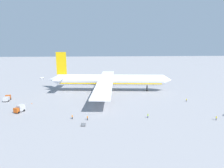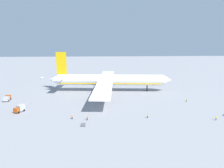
{
  "view_description": "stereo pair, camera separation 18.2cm",
  "coord_description": "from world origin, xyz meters",
  "px_view_note": "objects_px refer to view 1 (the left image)",
  "views": [
    {
      "loc": [
        -6.98,
        -117.77,
        29.28
      ],
      "look_at": [
        0.55,
        -3.94,
        5.21
      ],
      "focal_mm": 31.93,
      "sensor_mm": 36.0,
      "label": 1
    },
    {
      "loc": [
        -6.8,
        -117.78,
        29.28
      ],
      "look_at": [
        0.55,
        -3.94,
        5.21
      ],
      "focal_mm": 31.93,
      "sensor_mm": 36.0,
      "label": 2
    }
  ],
  "objects_px": {
    "airliner": "(108,80)",
    "baggage_cart_0": "(83,125)",
    "service_truck_0": "(20,108)",
    "traffic_cone_1": "(73,80)",
    "service_truck_2": "(7,98)",
    "baggage_cart_2": "(160,78)",
    "baggage_cart_1": "(42,78)",
    "ground_worker_3": "(87,118)",
    "ground_worker_2": "(72,117)",
    "ground_worker_0": "(186,100)",
    "ground_worker_1": "(216,118)",
    "traffic_cone_0": "(32,103)",
    "ground_worker_4": "(148,116)"
  },
  "relations": [
    {
      "from": "ground_worker_0",
      "to": "ground_worker_3",
      "type": "height_order",
      "value": "ground_worker_3"
    },
    {
      "from": "baggage_cart_0",
      "to": "baggage_cart_1",
      "type": "bearing_deg",
      "value": 113.04
    },
    {
      "from": "baggage_cart_1",
      "to": "ground_worker_3",
      "type": "distance_m",
      "value": 99.38
    },
    {
      "from": "traffic_cone_0",
      "to": "traffic_cone_1",
      "type": "relative_size",
      "value": 1.0
    },
    {
      "from": "ground_worker_0",
      "to": "baggage_cart_0",
      "type": "bearing_deg",
      "value": -152.6
    },
    {
      "from": "traffic_cone_0",
      "to": "airliner",
      "type": "bearing_deg",
      "value": 31.47
    },
    {
      "from": "traffic_cone_1",
      "to": "baggage_cart_0",
      "type": "bearing_deg",
      "value": -80.66
    },
    {
      "from": "ground_worker_1",
      "to": "ground_worker_2",
      "type": "xyz_separation_m",
      "value": [
        -55.09,
        4.82,
        0.03
      ]
    },
    {
      "from": "baggage_cart_0",
      "to": "baggage_cart_2",
      "type": "distance_m",
      "value": 105.8
    },
    {
      "from": "ground_worker_0",
      "to": "ground_worker_3",
      "type": "distance_m",
      "value": 52.51
    },
    {
      "from": "airliner",
      "to": "service_truck_2",
      "type": "bearing_deg",
      "value": -161.87
    },
    {
      "from": "service_truck_0",
      "to": "traffic_cone_1",
      "type": "distance_m",
      "value": 71.39
    },
    {
      "from": "service_truck_0",
      "to": "baggage_cart_2",
      "type": "bearing_deg",
      "value": 41.58
    },
    {
      "from": "baggage_cart_0",
      "to": "traffic_cone_0",
      "type": "relative_size",
      "value": 5.68
    },
    {
      "from": "ground_worker_0",
      "to": "ground_worker_4",
      "type": "distance_m",
      "value": 31.8
    },
    {
      "from": "baggage_cart_2",
      "to": "ground_worker_2",
      "type": "xyz_separation_m",
      "value": [
        -60.3,
        -83.8,
        0.18
      ]
    },
    {
      "from": "airliner",
      "to": "ground_worker_3",
      "type": "distance_m",
      "value": 47.38
    },
    {
      "from": "baggage_cart_1",
      "to": "ground_worker_2",
      "type": "relative_size",
      "value": 2.01
    },
    {
      "from": "ground_worker_4",
      "to": "traffic_cone_0",
      "type": "height_order",
      "value": "ground_worker_4"
    },
    {
      "from": "ground_worker_4",
      "to": "service_truck_2",
      "type": "bearing_deg",
      "value": 156.99
    },
    {
      "from": "ground_worker_2",
      "to": "traffic_cone_1",
      "type": "relative_size",
      "value": 3.23
    },
    {
      "from": "baggage_cart_1",
      "to": "traffic_cone_1",
      "type": "relative_size",
      "value": 6.48
    },
    {
      "from": "baggage_cart_1",
      "to": "traffic_cone_0",
      "type": "height_order",
      "value": "baggage_cart_1"
    },
    {
      "from": "service_truck_0",
      "to": "baggage_cart_0",
      "type": "relative_size",
      "value": 1.61
    },
    {
      "from": "service_truck_2",
      "to": "baggage_cart_0",
      "type": "bearing_deg",
      "value": -39.08
    },
    {
      "from": "ground_worker_1",
      "to": "traffic_cone_0",
      "type": "distance_m",
      "value": 81.3
    },
    {
      "from": "service_truck_0",
      "to": "ground_worker_3",
      "type": "xyz_separation_m",
      "value": [
        29.3,
        -11.2,
        -0.67
      ]
    },
    {
      "from": "service_truck_0",
      "to": "baggage_cart_2",
      "type": "height_order",
      "value": "service_truck_0"
    },
    {
      "from": "service_truck_2",
      "to": "ground_worker_2",
      "type": "bearing_deg",
      "value": -36.74
    },
    {
      "from": "ground_worker_0",
      "to": "ground_worker_4",
      "type": "height_order",
      "value": "ground_worker_4"
    },
    {
      "from": "airliner",
      "to": "baggage_cart_1",
      "type": "relative_size",
      "value": 22.93
    },
    {
      "from": "baggage_cart_0",
      "to": "traffic_cone_1",
      "type": "distance_m",
      "value": 86.95
    },
    {
      "from": "service_truck_2",
      "to": "baggage_cart_2",
      "type": "xyz_separation_m",
      "value": [
        96.57,
        56.73,
        -0.61
      ]
    },
    {
      "from": "service_truck_0",
      "to": "ground_worker_3",
      "type": "bearing_deg",
      "value": -20.92
    },
    {
      "from": "service_truck_0",
      "to": "baggage_cart_0",
      "type": "height_order",
      "value": "service_truck_0"
    },
    {
      "from": "ground_worker_2",
      "to": "ground_worker_3",
      "type": "height_order",
      "value": "ground_worker_3"
    },
    {
      "from": "baggage_cart_2",
      "to": "ground_worker_2",
      "type": "bearing_deg",
      "value": -125.74
    },
    {
      "from": "baggage_cart_0",
      "to": "ground_worker_2",
      "type": "height_order",
      "value": "ground_worker_2"
    },
    {
      "from": "airliner",
      "to": "ground_worker_3",
      "type": "relative_size",
      "value": 45.66
    },
    {
      "from": "ground_worker_2",
      "to": "traffic_cone_0",
      "type": "xyz_separation_m",
      "value": [
        -22.06,
        20.82,
        -0.63
      ]
    },
    {
      "from": "baggage_cart_2",
      "to": "ground_worker_0",
      "type": "relative_size",
      "value": 2.0
    },
    {
      "from": "baggage_cart_0",
      "to": "traffic_cone_0",
      "type": "height_order",
      "value": "traffic_cone_0"
    },
    {
      "from": "baggage_cart_2",
      "to": "ground_worker_4",
      "type": "distance_m",
      "value": 90.09
    },
    {
      "from": "service_truck_2",
      "to": "baggage_cart_1",
      "type": "bearing_deg",
      "value": 89.4
    },
    {
      "from": "service_truck_0",
      "to": "ground_worker_3",
      "type": "relative_size",
      "value": 2.81
    },
    {
      "from": "ground_worker_3",
      "to": "traffic_cone_1",
      "type": "relative_size",
      "value": 3.25
    },
    {
      "from": "ground_worker_0",
      "to": "ground_worker_2",
      "type": "height_order",
      "value": "ground_worker_2"
    },
    {
      "from": "ground_worker_2",
      "to": "ground_worker_0",
      "type": "bearing_deg",
      "value": 19.69
    },
    {
      "from": "baggage_cart_0",
      "to": "airliner",
      "type": "bearing_deg",
      "value": 77.17
    },
    {
      "from": "airliner",
      "to": "baggage_cart_0",
      "type": "bearing_deg",
      "value": -102.83
    }
  ]
}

